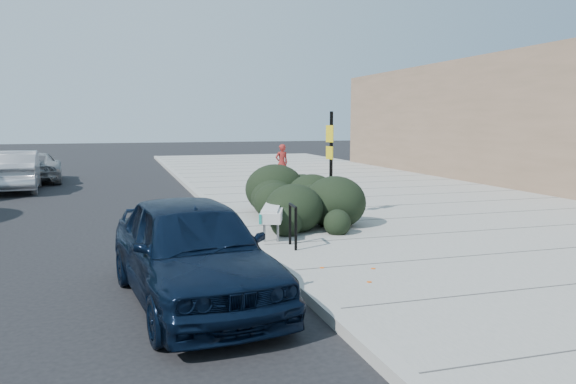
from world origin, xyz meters
The scene contains 11 objects.
ground centered at (0.00, 0.00, 0.00)m, with size 120.00×120.00×0.00m, color black.
sidewalk_near centered at (5.60, 5.00, 0.07)m, with size 11.20×50.00×0.15m, color gray.
curb_near centered at (0.00, 5.00, 0.08)m, with size 0.22×50.00×0.17m, color #9E9E99.
bench centered at (0.60, 1.00, 0.65)m, with size 1.11×2.09×0.63m.
bike_rack centered at (0.60, -0.37, 0.66)m, with size 0.10×0.58×0.85m.
sign_post centered at (2.65, 2.90, 1.67)m, with size 0.14×0.31×2.69m.
hedge centered at (1.72, 2.50, 0.90)m, with size 2.00×3.99×1.50m, color black.
sedan_navy centered at (-1.64, -2.69, 0.77)m, with size 1.81×4.50×1.53m, color black.
wagon_silver centered at (-6.26, 12.32, 0.76)m, with size 1.60×4.59×1.51m, color #B0B0B5.
suv_silver centered at (-6.00, 15.50, 0.63)m, with size 2.09×4.54×1.26m, color gray.
pedestrian centered at (3.73, 11.06, 0.92)m, with size 0.56×0.37×1.53m, color maroon.
Camera 1 is at (-2.63, -10.60, 2.59)m, focal length 35.00 mm.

